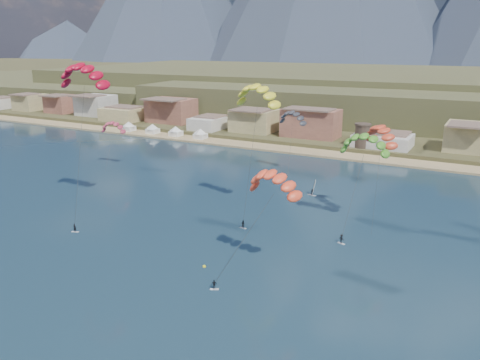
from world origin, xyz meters
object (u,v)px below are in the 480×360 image
Objects in this scene: watchtower at (362,135)px; windsurfer at (313,191)px; kitesurfer_red at (83,72)px; kitesurfer_orange at (274,179)px; kitesurfer_yellow at (258,92)px; kitesurfer_green at (365,142)px; buoy at (204,267)px.

watchtower is 55.50m from windsurfer.
kitesurfer_orange is (49.85, -8.26, -15.44)m from kitesurfer_red.
kitesurfer_orange is at bearing -9.41° from kitesurfer_red.
watchtower is 0.24× the size of kitesurfer_red.
kitesurfer_yellow reaches higher than kitesurfer_green.
kitesurfer_red is 8.85× the size of windsurfer.
kitesurfer_orange is 5.14× the size of windsurfer.
windsurfer is 48.73m from buoy.
kitesurfer_yellow is 1.49× the size of kitesurfer_orange.
windsurfer is at bearing 134.73° from kitesurfer_green.
watchtower reaches higher than buoy.
kitesurfer_yellow reaches higher than buoy.
kitesurfer_yellow is at bearing 98.19° from buoy.
watchtower is at bearing 89.76° from buoy.
windsurfer is (-16.64, 16.80, -17.62)m from kitesurfer_green.
kitesurfer_red is (-39.04, -91.12, 25.88)m from watchtower.
kitesurfer_orange is at bearing -106.05° from kitesurfer_green.
buoy is at bearing -92.91° from windsurfer.
windsurfer is (6.68, 19.42, -26.73)m from kitesurfer_yellow.
kitesurfer_orange is at bearing 21.83° from buoy.
kitesurfer_green reaches higher than kitesurfer_orange.
kitesurfer_red is at bearing -113.19° from watchtower.
windsurfer is (41.08, 35.90, -30.97)m from kitesurfer_red.
kitesurfer_red reaches higher than watchtower.
kitesurfer_yellow reaches higher than kitesurfer_orange.
kitesurfer_orange reaches higher than buoy.
kitesurfer_yellow reaches higher than windsurfer.
buoy is (-11.24, -4.50, -16.70)m from kitesurfer_orange.
watchtower is 100.51m from kitesurfer_orange.
buoy is at bearing -90.24° from watchtower.
windsurfer is (2.04, -55.23, -5.09)m from watchtower.
kitesurfer_green is (23.32, 2.63, -9.11)m from kitesurfer_yellow.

